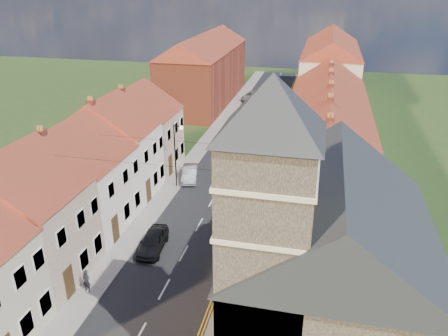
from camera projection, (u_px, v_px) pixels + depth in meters
The scene contains 24 objects.
road at pixel (238, 152), 48.88m from camera, with size 7.00×90.00×0.02m, color black.
pavement_left at pixel (201, 149), 49.77m from camera, with size 1.80×90.00×0.12m, color gray.
pavement_right at pixel (278, 155), 47.96m from camera, with size 1.80×90.00×0.12m, color gray.
church at pixel (323, 255), 20.80m from camera, with size 11.25×14.25×15.20m.
cottage_r_tudor at pixel (323, 194), 29.75m from camera, with size 8.30×5.20×9.00m.
cottage_r_white_near at pixel (325, 164), 34.55m from camera, with size 8.30×6.00×9.00m.
cottage_r_cream_mid at pixel (326, 141), 39.37m from camera, with size 8.30×5.20×9.00m.
cottage_r_pink at pixel (327, 123), 44.18m from camera, with size 8.30×6.00×9.00m.
cottage_r_white_far at pixel (328, 108), 49.00m from camera, with size 8.30×5.20×9.00m.
cottage_r_cream_far at pixel (328, 97), 53.82m from camera, with size 8.30×6.00×9.00m.
cottage_l_cream at pixel (17, 214), 27.17m from camera, with size 8.30×6.30×9.10m.
cottage_l_white at pixel (72, 174), 32.94m from camera, with size 8.30×6.90×8.80m.
cottage_l_brick_mid at pixel (109, 145), 38.32m from camera, with size 8.30×5.70×9.10m.
cottage_l_pink at pixel (136, 126), 43.55m from camera, with size 8.30×6.30×8.80m.
block_right_far at pixel (330, 67), 67.13m from camera, with size 8.30×24.20×10.50m.
block_left_far at pixel (205, 68), 66.50m from camera, with size 8.30×24.20×10.50m.
lamppost at pixel (176, 152), 39.33m from camera, with size 0.88×0.15×6.00m.
car_near at pixel (153, 241), 31.23m from camera, with size 1.61×4.01×1.37m, color black.
car_mid at pixel (190, 173), 42.12m from camera, with size 1.36×3.89×1.28m, color #9EA0A5.
car_far at pixel (239, 121), 57.04m from camera, with size 2.00×4.92×1.43m, color navy.
car_distant at pixel (252, 96), 69.11m from camera, with size 2.26×4.89×1.36m, color #AFB1B7.
pedestrian_left at pixel (86, 281), 26.87m from camera, with size 0.55×0.36×1.51m, color black.
pedestrian_right at pixel (239, 301), 24.95m from camera, with size 0.90×0.70×1.85m, color #2B2522.
pedestrian_right_b at pixel (272, 187), 38.73m from camera, with size 0.80×0.63×1.65m, color #282220.
Camera 1 is at (8.64, -14.66, 18.08)m, focal length 35.00 mm.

